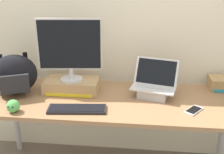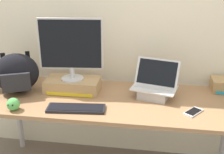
{
  "view_description": "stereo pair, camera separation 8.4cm",
  "coord_description": "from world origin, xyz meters",
  "px_view_note": "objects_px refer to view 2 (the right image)",
  "views": [
    {
      "loc": [
        0.21,
        -1.99,
        1.71
      ],
      "look_at": [
        0.0,
        0.0,
        0.93
      ],
      "focal_mm": 45.83,
      "sensor_mm": 36.0,
      "label": 1
    },
    {
      "loc": [
        0.3,
        -1.98,
        1.71
      ],
      "look_at": [
        0.0,
        0.0,
        0.93
      ],
      "focal_mm": 45.83,
      "sensor_mm": 36.0,
      "label": 2
    }
  ],
  "objects_px": {
    "external_keyboard": "(76,108)",
    "open_laptop": "(154,89)",
    "messenger_backpack": "(16,73)",
    "plush_toy": "(13,104)",
    "toner_box_yellow": "(73,85)",
    "cell_phone": "(193,112)",
    "desktop_monitor": "(71,48)"
  },
  "relations": [
    {
      "from": "open_laptop",
      "to": "messenger_backpack",
      "type": "relative_size",
      "value": 0.91
    },
    {
      "from": "toner_box_yellow",
      "to": "external_keyboard",
      "type": "relative_size",
      "value": 1.02
    },
    {
      "from": "open_laptop",
      "to": "external_keyboard",
      "type": "distance_m",
      "value": 0.63
    },
    {
      "from": "open_laptop",
      "to": "external_keyboard",
      "type": "xyz_separation_m",
      "value": [
        -0.55,
        -0.3,
        -0.05
      ]
    },
    {
      "from": "cell_phone",
      "to": "external_keyboard",
      "type": "bearing_deg",
      "value": -136.7
    },
    {
      "from": "cell_phone",
      "to": "plush_toy",
      "type": "height_order",
      "value": "plush_toy"
    },
    {
      "from": "messenger_backpack",
      "to": "cell_phone",
      "type": "xyz_separation_m",
      "value": [
        1.38,
        -0.16,
        -0.15
      ]
    },
    {
      "from": "open_laptop",
      "to": "cell_phone",
      "type": "height_order",
      "value": "open_laptop"
    },
    {
      "from": "external_keyboard",
      "to": "messenger_backpack",
      "type": "relative_size",
      "value": 1.02
    },
    {
      "from": "plush_toy",
      "to": "desktop_monitor",
      "type": "bearing_deg",
      "value": 49.77
    },
    {
      "from": "desktop_monitor",
      "to": "plush_toy",
      "type": "relative_size",
      "value": 5.46
    },
    {
      "from": "toner_box_yellow",
      "to": "cell_phone",
      "type": "height_order",
      "value": "toner_box_yellow"
    },
    {
      "from": "toner_box_yellow",
      "to": "plush_toy",
      "type": "xyz_separation_m",
      "value": [
        -0.33,
        -0.39,
        -0.01
      ]
    },
    {
      "from": "cell_phone",
      "to": "plush_toy",
      "type": "xyz_separation_m",
      "value": [
        -1.27,
        -0.15,
        0.04
      ]
    },
    {
      "from": "messenger_backpack",
      "to": "external_keyboard",
      "type": "bearing_deg",
      "value": -47.09
    },
    {
      "from": "desktop_monitor",
      "to": "external_keyboard",
      "type": "distance_m",
      "value": 0.49
    },
    {
      "from": "cell_phone",
      "to": "plush_toy",
      "type": "relative_size",
      "value": 1.8
    },
    {
      "from": "external_keyboard",
      "to": "open_laptop",
      "type": "bearing_deg",
      "value": 23.4
    },
    {
      "from": "desktop_monitor",
      "to": "messenger_backpack",
      "type": "relative_size",
      "value": 1.2
    },
    {
      "from": "open_laptop",
      "to": "plush_toy",
      "type": "bearing_deg",
      "value": -145.1
    },
    {
      "from": "desktop_monitor",
      "to": "external_keyboard",
      "type": "xyz_separation_m",
      "value": [
        0.11,
        -0.32,
        -0.36
      ]
    },
    {
      "from": "desktop_monitor",
      "to": "open_laptop",
      "type": "xyz_separation_m",
      "value": [
        0.66,
        -0.01,
        -0.3
      ]
    },
    {
      "from": "cell_phone",
      "to": "messenger_backpack",
      "type": "bearing_deg",
      "value": -148.72
    },
    {
      "from": "desktop_monitor",
      "to": "open_laptop",
      "type": "bearing_deg",
      "value": -7.23
    },
    {
      "from": "messenger_backpack",
      "to": "plush_toy",
      "type": "height_order",
      "value": "messenger_backpack"
    },
    {
      "from": "external_keyboard",
      "to": "plush_toy",
      "type": "distance_m",
      "value": 0.45
    },
    {
      "from": "messenger_backpack",
      "to": "cell_phone",
      "type": "relative_size",
      "value": 2.53
    },
    {
      "from": "external_keyboard",
      "to": "cell_phone",
      "type": "relative_size",
      "value": 2.57
    },
    {
      "from": "messenger_backpack",
      "to": "cell_phone",
      "type": "height_order",
      "value": "messenger_backpack"
    },
    {
      "from": "plush_toy",
      "to": "cell_phone",
      "type": "bearing_deg",
      "value": 6.66
    },
    {
      "from": "desktop_monitor",
      "to": "cell_phone",
      "type": "distance_m",
      "value": 1.03
    },
    {
      "from": "external_keyboard",
      "to": "cell_phone",
      "type": "bearing_deg",
      "value": -0.09
    }
  ]
}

